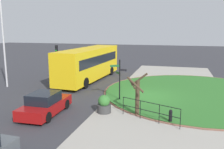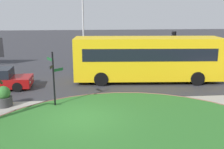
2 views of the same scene
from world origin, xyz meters
The scene contains 13 objects.
ground centered at (0.00, 0.00, 0.00)m, with size 120.00×120.00×0.00m, color #333338.
sidewalk_paving centered at (0.00, -1.54, 0.01)m, with size 32.00×8.91×0.02m, color #9E998E.
grass_island centered at (2.04, -3.65, 0.05)m, with size 14.86×14.86×0.10m, color #2D6B28.
grass_kerb_ring centered at (2.04, -3.65, 0.06)m, with size 15.17×15.17×0.11m, color brown.
signpost_directional centered at (-1.54, 1.97, 1.77)m, with size 0.87×1.16×3.09m.
bollard_foreground centered at (-4.97, -1.87, 0.41)m, with size 0.20×0.20×0.79m.
railing_grass_edge centered at (-5.05, -0.69, 0.73)m, with size 1.47×3.46×1.14m.
bus_yellow centered at (4.72, 6.69, 1.77)m, with size 10.84×3.25×3.29m.
car_near_lane centered at (-5.63, 5.71, 0.65)m, with size 4.08×1.90×1.42m.
traffic_light_near centered at (8.61, 12.42, 2.39)m, with size 0.49×0.27×3.25m.
lamppost_tall centered at (-0.05, 12.98, 4.31)m, with size 0.32×0.32×8.03m.
planter_near_signpost centered at (-4.36, 2.27, 0.53)m, with size 0.89×0.89×1.16m.
street_tree_bare centered at (-4.34, 0.17, 1.35)m, with size 1.20×1.18×2.63m.
Camera 1 is at (-18.40, -2.14, 5.31)m, focal length 38.80 mm.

